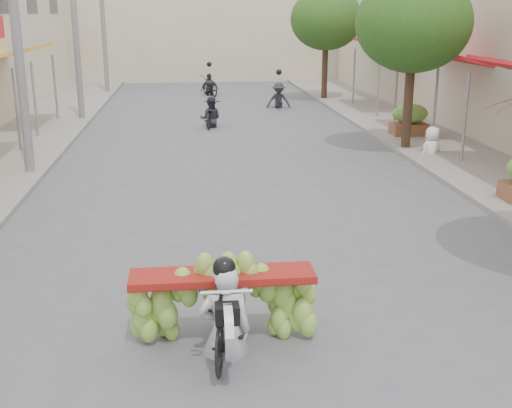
% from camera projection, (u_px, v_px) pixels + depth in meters
% --- Properties ---
extents(sidewalk_right, '(4.00, 60.00, 0.12)m').
position_uv_depth(sidewalk_right, '(442.00, 141.00, 20.93)').
color(sidewalk_right, gray).
rests_on(sidewalk_right, ground).
extents(far_building, '(20.00, 6.00, 7.00)m').
position_uv_depth(far_building, '(204.00, 22.00, 41.13)').
color(far_building, beige).
rests_on(far_building, ground).
extents(utility_pole_mid, '(0.60, 0.24, 8.00)m').
position_uv_depth(utility_pole_mid, '(15.00, 15.00, 15.65)').
color(utility_pole_mid, slate).
rests_on(utility_pole_mid, ground).
extents(utility_pole_far, '(0.60, 0.24, 8.00)m').
position_uv_depth(utility_pole_far, '(74.00, 14.00, 24.22)').
color(utility_pole_far, slate).
rests_on(utility_pole_far, ground).
extents(utility_pole_back, '(0.60, 0.24, 8.00)m').
position_uv_depth(utility_pole_back, '(103.00, 14.00, 32.79)').
color(utility_pole_back, slate).
rests_on(utility_pole_back, ground).
extents(street_tree_mid, '(3.40, 3.40, 5.25)m').
position_uv_depth(street_tree_mid, '(414.00, 24.00, 18.75)').
color(street_tree_mid, '#3A2719').
rests_on(street_tree_mid, ground).
extents(street_tree_far, '(3.40, 3.40, 5.25)m').
position_uv_depth(street_tree_far, '(326.00, 20.00, 30.18)').
color(street_tree_far, '#3A2719').
rests_on(street_tree_far, ground).
extents(produce_crate_far, '(1.20, 0.88, 1.16)m').
position_uv_depth(produce_crate_far, '(410.00, 117.00, 21.61)').
color(produce_crate_far, brown).
rests_on(produce_crate_far, ground).
extents(banana_motorbike, '(2.35, 1.93, 2.21)m').
position_uv_depth(banana_motorbike, '(224.00, 295.00, 7.94)').
color(banana_motorbike, black).
rests_on(banana_motorbike, ground).
extents(pedestrian, '(0.86, 0.68, 1.54)m').
position_uv_depth(pedestrian, '(433.00, 127.00, 18.77)').
color(pedestrian, white).
rests_on(pedestrian, ground).
extents(bg_motorbike_a, '(0.89, 1.71, 1.95)m').
position_uv_depth(bg_motorbike_a, '(210.00, 107.00, 23.66)').
color(bg_motorbike_a, black).
rests_on(bg_motorbike_a, ground).
extents(bg_motorbike_b, '(1.11, 1.64, 1.95)m').
position_uv_depth(bg_motorbike_b, '(279.00, 89.00, 28.43)').
color(bg_motorbike_b, black).
rests_on(bg_motorbike_b, ground).
extents(bg_motorbike_c, '(1.20, 1.88, 1.95)m').
position_uv_depth(bg_motorbike_c, '(209.00, 80.00, 32.75)').
color(bg_motorbike_c, black).
rests_on(bg_motorbike_c, ground).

